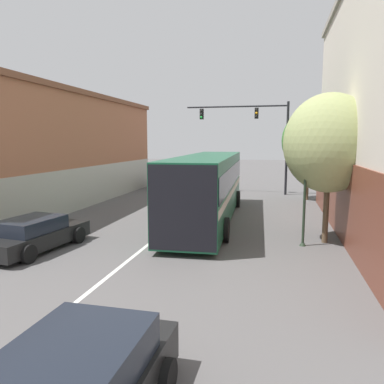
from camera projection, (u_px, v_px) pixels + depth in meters
The scene contains 9 objects.
lane_center_line at pixel (173, 225), 18.10m from camera, with size 0.14×43.53×0.01m.
building_left_brick at pixel (29, 147), 23.49m from camera, with size 8.18×22.27×7.03m.
bus at pixel (208, 184), 18.90m from camera, with size 3.18×13.10×3.30m.
parked_car_left_near at pixel (35, 235), 13.81m from camera, with size 2.37×4.49×1.24m.
parked_car_left_mid at pixel (170, 181), 31.96m from camera, with size 2.35×4.83×1.34m.
traffic_signal_gantry at pixel (258, 128), 28.06m from camera, with size 7.70×0.36×6.90m.
street_lamp at pixel (306, 162), 14.04m from camera, with size 0.37×0.37×5.09m.
street_tree_near at pixel (329, 143), 14.42m from camera, with size 3.49×3.14×5.86m.
street_tree_far at pixel (309, 141), 25.22m from camera, with size 3.62×3.26×6.03m.
Camera 1 is at (4.83, -1.31, 4.03)m, focal length 35.00 mm.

